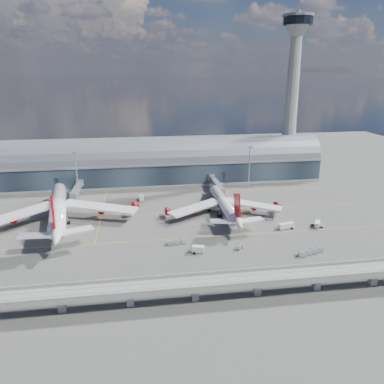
{
  "coord_description": "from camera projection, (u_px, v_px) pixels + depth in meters",
  "views": [
    {
      "loc": [
        -15.85,
        -154.46,
        68.21
      ],
      "look_at": [
        8.65,
        10.0,
        14.0
      ],
      "focal_mm": 35.0,
      "sensor_mm": 36.0,
      "label": 1
    }
  ],
  "objects": [
    {
      "name": "ground",
      "position": [
        176.0,
        229.0,
        168.61
      ],
      "size": [
        500.0,
        500.0,
        0.0
      ],
      "primitive_type": "plane",
      "color": "#474744",
      "rests_on": "ground"
    },
    {
      "name": "taxi_lines",
      "position": [
        172.0,
        212.0,
        189.4
      ],
      "size": [
        200.0,
        80.12,
        0.01
      ],
      "color": "gold",
      "rests_on": "ground"
    },
    {
      "name": "terminal",
      "position": [
        163.0,
        164.0,
        238.43
      ],
      "size": [
        200.0,
        30.0,
        28.0
      ],
      "color": "#1E2732",
      "rests_on": "ground"
    },
    {
      "name": "control_tower",
      "position": [
        292.0,
        97.0,
        242.57
      ],
      "size": [
        19.0,
        19.0,
        103.0
      ],
      "color": "gray",
      "rests_on": "ground"
    },
    {
      "name": "guideway",
      "position": [
        195.0,
        285.0,
        115.25
      ],
      "size": [
        220.0,
        8.5,
        7.2
      ],
      "color": "gray",
      "rests_on": "ground"
    },
    {
      "name": "floodlight_mast_left",
      "position": [
        77.0,
        173.0,
        209.1
      ],
      "size": [
        3.0,
        0.7,
        25.7
      ],
      "color": "gray",
      "rests_on": "ground"
    },
    {
      "name": "floodlight_mast_right",
      "position": [
        249.0,
        166.0,
        223.11
      ],
      "size": [
        3.0,
        0.7,
        25.7
      ],
      "color": "gray",
      "rests_on": "ground"
    },
    {
      "name": "airliner_left",
      "position": [
        58.0,
        210.0,
        172.56
      ],
      "size": [
        75.62,
        79.58,
        24.3
      ],
      "rotation": [
        0.0,
        0.0,
        0.16
      ],
      "color": "white",
      "rests_on": "ground"
    },
    {
      "name": "airliner_right",
      "position": [
        225.0,
        205.0,
        183.58
      ],
      "size": [
        58.85,
        61.48,
        19.57
      ],
      "rotation": [
        0.0,
        0.0,
        0.0
      ],
      "color": "white",
      "rests_on": "ground"
    },
    {
      "name": "jet_bridge_left",
      "position": [
        77.0,
        188.0,
        209.92
      ],
      "size": [
        4.4,
        28.0,
        7.25
      ],
      "color": "gray",
      "rests_on": "ground"
    },
    {
      "name": "jet_bridge_right",
      "position": [
        216.0,
        183.0,
        219.18
      ],
      "size": [
        4.4,
        32.0,
        7.25
      ],
      "color": "gray",
      "rests_on": "ground"
    },
    {
      "name": "service_truck_1",
      "position": [
        198.0,
        249.0,
        146.49
      ],
      "size": [
        5.29,
        3.44,
        2.83
      ],
      "rotation": [
        0.0,
        0.0,
        1.31
      ],
      "color": "silver",
      "rests_on": "ground"
    },
    {
      "name": "service_truck_2",
      "position": [
        286.0,
        226.0,
        168.82
      ],
      "size": [
        7.62,
        3.67,
        2.66
      ],
      "rotation": [
        0.0,
        0.0,
        1.79
      ],
      "color": "silver",
      "rests_on": "ground"
    },
    {
      "name": "service_truck_3",
      "position": [
        317.0,
        224.0,
        170.51
      ],
      "size": [
        4.65,
        5.68,
        2.61
      ],
      "rotation": [
        0.0,
        0.0,
        -0.57
      ],
      "color": "silver",
      "rests_on": "ground"
    },
    {
      "name": "service_truck_4",
      "position": [
        141.0,
        198.0,
        205.08
      ],
      "size": [
        2.69,
        5.19,
        2.97
      ],
      "rotation": [
        0.0,
        0.0,
        0.03
      ],
      "color": "silver",
      "rests_on": "ground"
    },
    {
      "name": "service_truck_5",
      "position": [
        213.0,
        207.0,
        191.25
      ],
      "size": [
        6.7,
        5.19,
        3.05
      ],
      "rotation": [
        0.0,
        0.0,
        1.06
      ],
      "color": "silver",
      "rests_on": "ground"
    },
    {
      "name": "cargo_train_0",
      "position": [
        177.0,
        242.0,
        153.58
      ],
      "size": [
        8.13,
        2.42,
        1.79
      ],
      "rotation": [
        0.0,
        0.0,
        1.48
      ],
      "color": "gray",
      "rests_on": "ground"
    },
    {
      "name": "cargo_train_1",
      "position": [
        311.0,
        252.0,
        145.44
      ],
      "size": [
        11.66,
        5.14,
        1.94
      ],
      "rotation": [
        0.0,
        0.0,
        1.27
      ],
      "color": "gray",
      "rests_on": "ground"
    },
    {
      "name": "cargo_train_2",
      "position": [
        240.0,
        247.0,
        149.61
      ],
      "size": [
        4.42,
        3.6,
        1.49
      ],
      "rotation": [
        0.0,
        0.0,
        0.98
      ],
      "color": "gray",
      "rests_on": "ground"
    }
  ]
}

